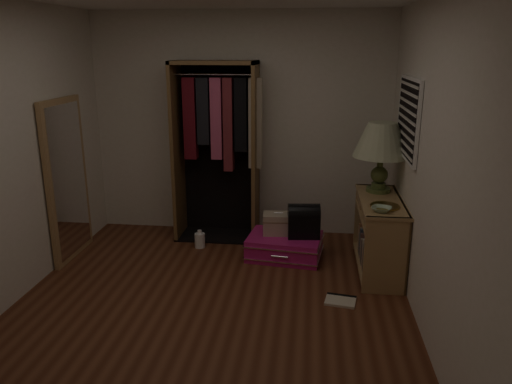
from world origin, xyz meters
TOP-DOWN VIEW (x-y plane):
  - ground at (0.00, 0.00)m, footprint 4.00×4.00m
  - room_walls at (0.08, 0.04)m, footprint 3.52×4.02m
  - console_bookshelf at (1.54, 1.02)m, footprint 0.42×1.12m
  - open_wardrobe at (-0.22, 1.77)m, footprint 1.00×0.50m
  - floor_mirror at (-1.70, 1.00)m, footprint 0.06×0.80m
  - pink_suitcase at (0.58, 1.21)m, footprint 0.85×0.66m
  - train_case at (0.51, 1.28)m, footprint 0.35×0.25m
  - black_bag at (0.78, 1.22)m, footprint 0.36×0.25m
  - table_lamp at (1.54, 1.29)m, footprint 0.69×0.69m
  - brass_tray at (1.54, 0.76)m, footprint 0.31×0.31m
  - ceramic_bowl at (1.49, 0.62)m, footprint 0.23×0.23m
  - white_jug at (-0.39, 1.37)m, footprint 0.14×0.14m
  - floor_book at (1.14, 0.28)m, footprint 0.30×0.25m

SIDE VIEW (x-z plane):
  - ground at x=0.00m, z-range 0.00..0.00m
  - floor_book at x=1.14m, z-range 0.00..0.02m
  - white_jug at x=-0.39m, z-range -0.02..0.19m
  - pink_suitcase at x=0.58m, z-range 0.00..0.24m
  - train_case at x=0.51m, z-range 0.23..0.47m
  - console_bookshelf at x=1.54m, z-range 0.02..0.77m
  - black_bag at x=0.78m, z-range 0.25..0.61m
  - brass_tray at x=1.54m, z-range 0.75..0.77m
  - ceramic_bowl at x=1.49m, z-range 0.75..0.79m
  - floor_mirror at x=-1.70m, z-range 0.00..1.70m
  - open_wardrobe at x=-0.22m, z-range 0.19..2.24m
  - table_lamp at x=1.54m, z-range 0.92..1.64m
  - room_walls at x=0.08m, z-range 0.20..2.80m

